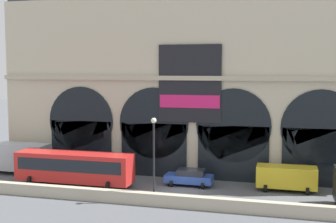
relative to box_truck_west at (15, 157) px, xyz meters
The scene contains 8 objects.
ground_plane 18.48m from the box_truck_west, ahead, with size 200.00×200.00×0.00m, color #54565B.
quay_parapet_wall 19.48m from the box_truck_west, 20.43° to the right, with size 90.00×0.70×0.99m, color #B2A891.
station_building 20.81m from the box_truck_west, 14.98° to the left, with size 41.18×5.23×21.44m.
box_truck_west is the anchor object (origin of this frame).
bus_midwest 8.81m from the box_truck_west, 20.24° to the right, with size 11.00×3.25×3.10m.
car_center 18.54m from the box_truck_west, ahead, with size 4.40×2.22×1.55m.
van_mideast 27.19m from the box_truck_west, ahead, with size 5.20×2.48×2.20m.
street_lamp_quayside 18.04m from the box_truck_west, 19.62° to the right, with size 0.44×0.44×6.90m.
Camera 1 is at (8.67, -37.11, 10.79)m, focal length 47.44 mm.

